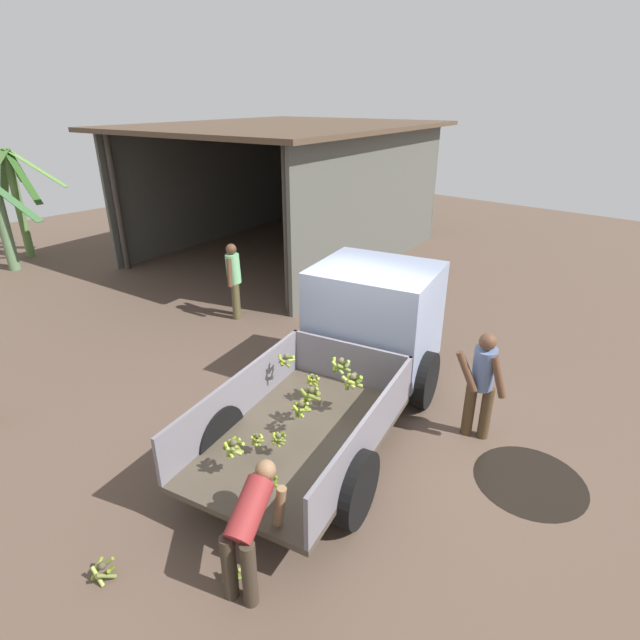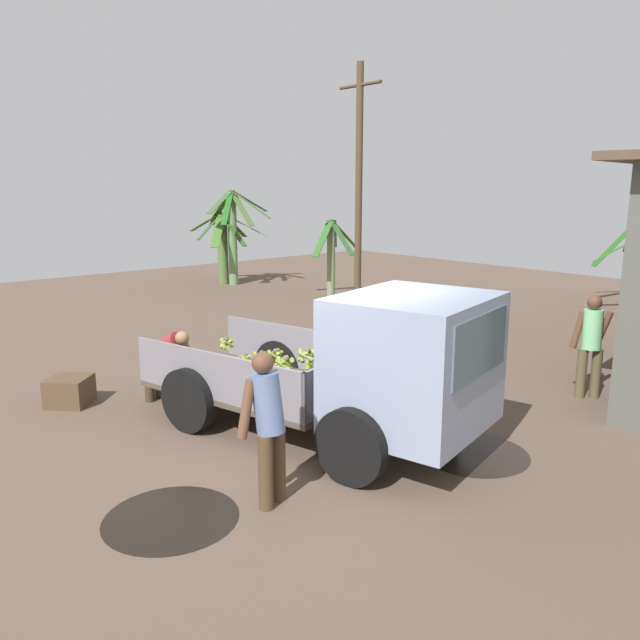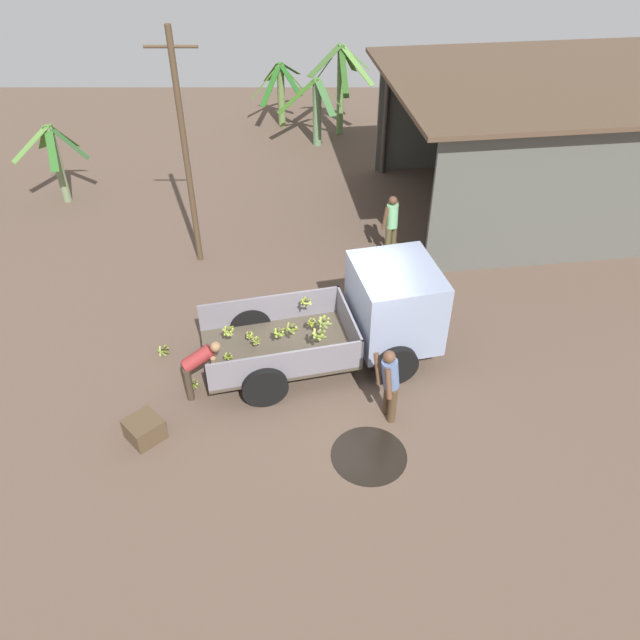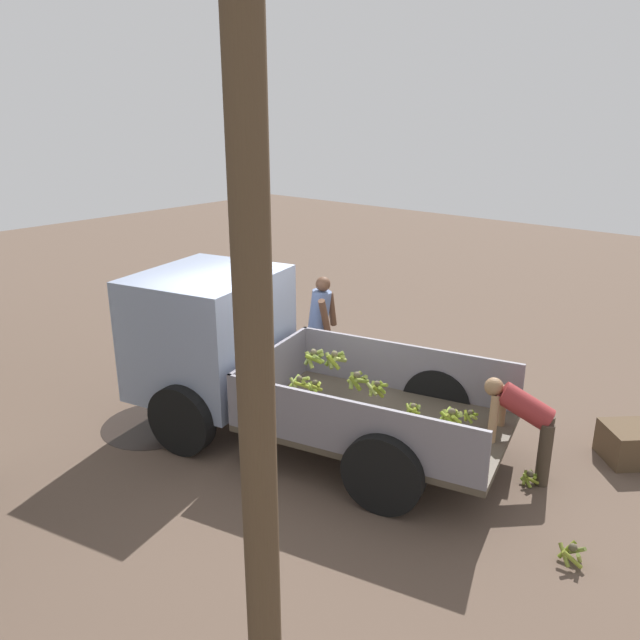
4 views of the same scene
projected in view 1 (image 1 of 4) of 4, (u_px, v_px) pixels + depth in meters
ground at (348, 418)px, 7.70m from camera, size 36.00×36.00×0.00m
mud_patch_0 at (530, 481)px, 6.43m from camera, size 1.40×1.40×0.01m
mud_patch_1 at (353, 360)px, 9.39m from camera, size 1.41×1.41×0.01m
cargo_truck at (363, 334)px, 7.85m from camera, size 5.15×2.99×2.09m
warehouse_shed at (297, 161)px, 15.13m from camera, size 9.78×8.20×3.81m
banana_palm_1 at (4, 227)px, 13.75m from camera, size 2.22×2.41×2.35m
banana_palm_3 at (17, 196)px, 14.70m from camera, size 2.36×2.32×3.18m
person_foreground_visitor at (482, 381)px, 6.89m from camera, size 0.55×0.71×1.69m
person_worker_loading at (249, 525)px, 4.84m from camera, size 0.84×0.74×1.20m
person_bystander_near_shed at (234, 277)px, 10.85m from camera, size 0.52×0.57×1.68m
banana_bunch_on_ground_0 at (232, 574)px, 5.06m from camera, size 0.22×0.22×0.19m
banana_bunch_on_ground_1 at (103, 570)px, 5.09m from camera, size 0.27×0.27×0.22m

